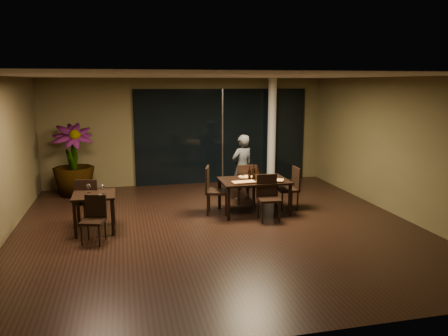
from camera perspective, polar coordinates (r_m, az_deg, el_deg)
ground at (r=8.94m, az=-0.80°, el=-7.66°), size 8.00×8.00×0.00m
wall_back at (r=12.53m, az=-4.81°, el=4.77°), size 8.00×0.10×3.00m
wall_front at (r=4.79m, az=9.64°, el=-5.76°), size 8.00×0.10×3.00m
wall_right at (r=10.23m, az=21.95°, el=2.57°), size 0.10×8.00×3.00m
ceiling at (r=8.46m, az=-0.86°, el=12.08°), size 8.00×8.00×0.04m
window_panel at (r=12.64m, az=-0.24°, el=4.18°), size 5.00×0.06×2.70m
column at (r=12.71m, az=6.26°, el=4.83°), size 0.24×0.24×3.00m
main_table at (r=9.75m, az=3.93°, el=-1.97°), size 1.50×1.00×0.75m
side_table at (r=8.88m, az=-16.59°, el=-4.07°), size 0.80×0.80×0.75m
chair_main_far at (r=10.42m, az=2.96°, el=-1.82°), size 0.54×0.54×0.98m
chair_main_near at (r=9.31m, az=5.75°, el=-3.50°), size 0.47×0.47×0.96m
chair_main_left at (r=9.66m, az=-1.43°, el=-2.57°), size 0.61×0.61×1.06m
chair_main_right at (r=10.14m, az=8.76°, el=-2.32°), size 0.46×0.46×0.98m
chair_side_far at (r=9.36m, az=-17.30°, el=-3.87°), size 0.53×0.53×0.96m
chair_side_near at (r=8.34m, az=-16.59°, el=-6.08°), size 0.50×0.50×0.86m
diner at (r=10.78m, az=2.40°, el=0.07°), size 0.64×0.54×1.63m
potted_plant at (r=11.80m, az=-19.11°, el=0.96°), size 1.18×1.18×1.84m
pizza_board_left at (r=9.38m, az=2.59°, el=-1.96°), size 0.52×0.30×0.01m
pizza_board_right at (r=9.63m, az=6.22°, el=-1.67°), size 0.55×0.31×0.01m
oblong_pizza_left at (r=9.38m, az=2.59°, el=-1.86°), size 0.49×0.25×0.02m
oblong_pizza_right at (r=9.63m, az=6.22°, el=-1.57°), size 0.56×0.45×0.02m
round_pizza at (r=9.97m, az=2.85°, el=-1.17°), size 0.32×0.32×0.01m
bottle_a at (r=9.73m, az=3.34°, el=-0.63°), size 0.07×0.07×0.30m
bottle_b at (r=9.71m, az=4.40°, el=-0.64°), size 0.07×0.07×0.31m
bottle_c at (r=9.77m, az=3.92°, el=-0.49°), size 0.07×0.07×0.33m
tumbler_left at (r=9.77m, az=2.45°, el=-1.20°), size 0.07×0.07×0.09m
tumbler_right at (r=9.91m, az=5.12°, el=-1.07°), size 0.07×0.07×0.08m
napkin_near at (r=9.78m, az=7.06°, el=-1.48°), size 0.20×0.15×0.01m
napkin_far at (r=10.07m, az=6.33°, el=-1.10°), size 0.19×0.11×0.01m
wine_glass_a at (r=8.93m, az=-17.27°, el=-2.59°), size 0.08×0.08×0.18m
wine_glass_b at (r=8.77m, az=-15.57°, el=-2.73°), size 0.08×0.08×0.18m
side_napkin at (r=8.67m, az=-16.30°, el=-3.50°), size 0.20×0.16×0.01m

